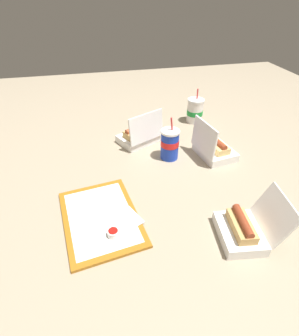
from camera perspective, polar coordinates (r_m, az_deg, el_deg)
The scene contains 10 objects.
ground_plane at distance 1.19m, azimuth 0.97°, elevation -0.87°, with size 3.20×3.20×0.00m, color gray.
food_tray at distance 0.98m, azimuth -10.55°, elevation -10.61°, with size 0.40×0.31×0.01m.
ketchup_cup at distance 0.90m, azimuth -7.88°, elevation -13.80°, with size 0.04×0.04×0.02m.
napkin_stack at distance 0.95m, azimuth -5.31°, elevation -11.21°, with size 0.10×0.10×0.00m, color white.
plastic_fork at distance 0.92m, azimuth -13.31°, elevation -14.66°, with size 0.11×0.01×0.01m, color white.
clamshell_hotdog_front at distance 1.39m, azimuth -2.16°, elevation 7.17°, with size 0.22×0.25×0.18m.
clamshell_hotdog_center at distance 0.94m, azimuth 19.88°, elevation -12.32°, with size 0.20×0.22×0.16m.
clamshell_hotdog_left at distance 1.31m, azimuth 13.83°, elevation 4.16°, with size 0.21×0.18×0.19m.
soda_cup_right at distance 1.62m, azimuth 9.86°, elevation 12.17°, with size 0.10×0.10×0.20m.
soda_cup_center at distance 1.24m, azimuth 4.43°, elevation 5.24°, with size 0.09×0.09×0.21m.
Camera 1 is at (-0.92, 0.23, 0.71)m, focal length 28.00 mm.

